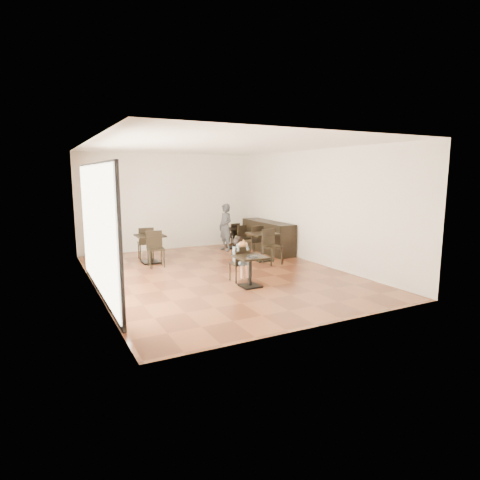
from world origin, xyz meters
TOP-DOWN VIEW (x-y plane):
  - floor at (0.00, 0.00)m, footprint 6.00×8.00m
  - ceiling at (0.00, 0.00)m, footprint 6.00×8.00m
  - wall_back at (0.00, 4.00)m, footprint 6.00×0.01m
  - wall_front at (0.00, -4.00)m, footprint 6.00×0.01m
  - wall_left at (-3.00, 0.00)m, footprint 0.01×8.00m
  - wall_right at (3.00, 0.00)m, footprint 0.01×8.00m
  - storefront_window at (-2.97, -0.50)m, footprint 0.04×4.50m
  - child_table at (0.13, -1.39)m, footprint 0.67×0.67m
  - child_chair at (0.13, -0.84)m, footprint 0.38×0.38m
  - child at (0.13, -0.84)m, footprint 0.38×0.54m
  - plate at (0.13, -1.49)m, footprint 0.24×0.24m
  - pizza_slice at (0.13, -1.03)m, footprint 0.25×0.19m
  - adult_patron at (1.52, 2.84)m, footprint 0.46×0.62m
  - cafe_table_mid at (1.81, 0.90)m, footprint 0.86×0.86m
  - cafe_table_left at (-1.20, 2.11)m, footprint 0.84×0.84m
  - cafe_table_back at (1.98, 3.14)m, footprint 0.74×0.74m
  - chair_mid_a at (1.81, 1.45)m, footprint 0.49×0.49m
  - chair_mid_b at (1.81, 0.35)m, footprint 0.49×0.49m
  - chair_left_a at (-1.20, 2.66)m, footprint 0.48×0.48m
  - chair_left_b at (-1.20, 1.56)m, footprint 0.48×0.48m
  - chair_back_a at (2.12, 3.50)m, footprint 0.42×0.42m
  - chair_back_b at (2.12, 2.59)m, footprint 0.42×0.42m
  - service_counter at (2.65, 2.00)m, footprint 0.60×2.40m

SIDE VIEW (x-z plane):
  - floor at x=0.00m, z-range -0.01..0.01m
  - cafe_table_back at x=1.98m, z-range 0.00..0.68m
  - child_table at x=0.13m, z-range 0.00..0.71m
  - cafe_table_left at x=-1.20m, z-range 0.00..0.81m
  - chair_back_a at x=2.12m, z-range 0.00..0.82m
  - chair_back_b at x=2.12m, z-range 0.00..0.82m
  - cafe_table_mid at x=1.81m, z-range 0.00..0.82m
  - child_chair at x=0.13m, z-range 0.00..0.85m
  - chair_left_a at x=-1.20m, z-range 0.00..0.97m
  - chair_left_b at x=-1.20m, z-range 0.00..0.97m
  - chair_mid_a at x=1.81m, z-range 0.00..0.98m
  - chair_mid_b at x=1.81m, z-range 0.00..0.98m
  - service_counter at x=2.65m, z-range 0.00..1.00m
  - child at x=0.13m, z-range 0.00..1.07m
  - plate at x=0.13m, z-range 0.71..0.72m
  - adult_patron at x=1.52m, z-range 0.00..1.56m
  - pizza_slice at x=0.13m, z-range 0.90..0.96m
  - storefront_window at x=-2.97m, z-range 0.10..2.70m
  - wall_back at x=0.00m, z-range 0.00..3.20m
  - wall_front at x=0.00m, z-range 0.00..3.20m
  - wall_left at x=-3.00m, z-range 0.00..3.20m
  - wall_right at x=3.00m, z-range 0.00..3.20m
  - ceiling at x=0.00m, z-range 3.20..3.21m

